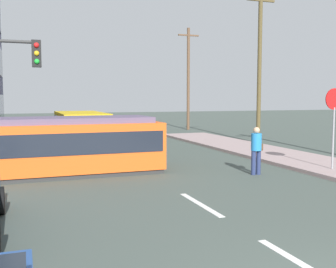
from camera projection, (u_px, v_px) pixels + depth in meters
The scene contains 13 objects.
ground_plane at pixel (152, 176), 14.15m from camera, with size 120.00×120.00×0.00m, color #424D47.
lane_stripe_1 at pixel (302, 265), 6.65m from camera, with size 0.16×2.40×0.01m, color silver.
lane_stripe_2 at pixel (200, 204), 10.40m from camera, with size 0.16×2.40×0.01m, color silver.
lane_stripe_3 at pixel (108, 150), 21.17m from camera, with size 0.16×2.40×0.01m, color silver.
lane_stripe_4 at pixel (90, 139), 26.80m from camera, with size 0.16×2.40×0.01m, color silver.
streetcar_tram at pixel (65, 145), 14.54m from camera, with size 6.72×2.63×2.00m.
city_bus at pixel (81, 126), 24.01m from camera, with size 2.59×5.87×1.82m.
pedestrian_crossing at pixel (256, 148), 14.35m from camera, with size 0.51×0.36×1.67m.
parked_sedan_far at pixel (3, 146), 17.55m from camera, with size 2.01×4.24×1.19m.
parked_sedan_furthest at pixel (0, 133), 23.96m from camera, with size 2.00×4.28×1.19m.
stop_sign at pixel (334, 112), 14.64m from camera, with size 0.76×0.07×2.88m.
utility_pole_mid at pixel (259, 64), 23.99m from camera, with size 1.80×0.24×8.86m.
utility_pole_far at pixel (188, 77), 34.14m from camera, with size 1.80×0.24×8.39m.
Camera 1 is at (-4.22, -3.32, 2.70)m, focal length 44.08 mm.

